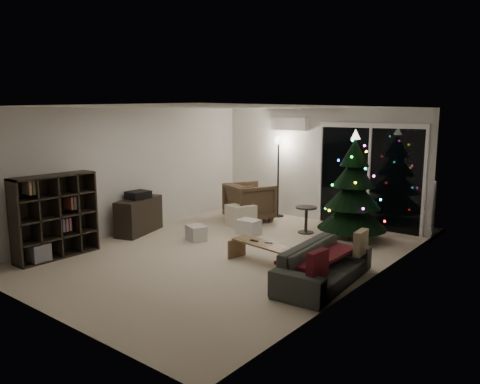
# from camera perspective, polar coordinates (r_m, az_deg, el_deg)

# --- Properties ---
(room) EXTENTS (6.50, 7.51, 2.60)m
(room) POSITION_cam_1_polar(r_m,az_deg,el_deg) (8.89, 6.60, 0.56)
(room) COLOR beige
(room) RESTS_ON ground
(bookshelf) EXTENTS (0.48, 1.43, 1.40)m
(bookshelf) POSITION_cam_1_polar(r_m,az_deg,el_deg) (8.55, -22.18, -2.62)
(bookshelf) COLOR black
(bookshelf) RESTS_ON floor
(media_cabinet) EXTENTS (0.75, 1.21, 0.71)m
(media_cabinet) POSITION_cam_1_polar(r_m,az_deg,el_deg) (9.66, -12.22, -2.85)
(media_cabinet) COLOR black
(media_cabinet) RESTS_ON floor
(stereo) EXTENTS (0.36, 0.42, 0.15)m
(stereo) POSITION_cam_1_polar(r_m,az_deg,el_deg) (9.58, -12.32, -0.34)
(stereo) COLOR black
(stereo) RESTS_ON media_cabinet
(armchair) EXTENTS (1.21, 1.23, 0.86)m
(armchair) POSITION_cam_1_polar(r_m,az_deg,el_deg) (10.49, 1.20, -1.21)
(armchair) COLOR brown
(armchair) RESTS_ON floor
(ottoman) EXTENTS (0.63, 0.63, 0.46)m
(ottoman) POSITION_cam_1_polar(r_m,az_deg,el_deg) (10.05, 0.10, -2.87)
(ottoman) COLOR white
(ottoman) RESTS_ON floor
(cardboard_box_a) EXTENTS (0.48, 0.42, 0.28)m
(cardboard_box_a) POSITION_cam_1_polar(r_m,az_deg,el_deg) (9.01, -5.34, -4.98)
(cardboard_box_a) COLOR silver
(cardboard_box_a) RESTS_ON floor
(cardboard_box_b) EXTENTS (0.43, 0.33, 0.30)m
(cardboard_box_b) POSITION_cam_1_polar(r_m,az_deg,el_deg) (9.38, 1.09, -4.28)
(cardboard_box_b) COLOR silver
(cardboard_box_b) RESTS_ON floor
(side_table) EXTENTS (0.56, 0.56, 0.54)m
(side_table) POSITION_cam_1_polar(r_m,az_deg,el_deg) (9.56, 8.06, -3.37)
(side_table) COLOR black
(side_table) RESTS_ON floor
(floor_lamp) EXTENTS (0.29, 0.29, 1.82)m
(floor_lamp) POSITION_cam_1_polar(r_m,az_deg,el_deg) (10.87, 4.66, 1.71)
(floor_lamp) COLOR black
(floor_lamp) RESTS_ON floor
(sofa) EXTENTS (0.89, 1.96, 0.56)m
(sofa) POSITION_cam_1_polar(r_m,az_deg,el_deg) (6.84, 10.23, -8.72)
(sofa) COLOR #373935
(sofa) RESTS_ON floor
(sofa_throw) EXTENTS (0.60, 1.38, 0.05)m
(sofa_throw) POSITION_cam_1_polar(r_m,az_deg,el_deg) (6.85, 9.52, -7.58)
(sofa_throw) COLOR #4C0B18
(sofa_throw) RESTS_ON sofa
(cushion_a) EXTENTS (0.14, 0.38, 0.37)m
(cushion_a) POSITION_cam_1_polar(r_m,az_deg,el_deg) (7.23, 14.50, -5.98)
(cushion_a) COLOR #978861
(cushion_a) RESTS_ON sofa
(cushion_b) EXTENTS (0.14, 0.37, 0.37)m
(cushion_b) POSITION_cam_1_polar(r_m,az_deg,el_deg) (6.11, 9.44, -8.72)
(cushion_b) COLOR #4C0B18
(cushion_b) RESTS_ON sofa
(coffee_table) EXTENTS (1.14, 0.54, 0.35)m
(coffee_table) POSITION_cam_1_polar(r_m,az_deg,el_deg) (7.63, 2.65, -7.43)
(coffee_table) COLOR brown
(coffee_table) RESTS_ON floor
(remote_a) EXTENTS (0.14, 0.04, 0.02)m
(remote_a) POSITION_cam_1_polar(r_m,az_deg,el_deg) (7.66, 1.75, -5.92)
(remote_a) COLOR black
(remote_a) RESTS_ON coffee_table
(remote_b) EXTENTS (0.13, 0.08, 0.02)m
(remote_b) POSITION_cam_1_polar(r_m,az_deg,el_deg) (7.56, 3.50, -6.16)
(remote_b) COLOR slate
(remote_b) RESTS_ON coffee_table
(christmas_tree) EXTENTS (1.51, 1.51, 2.10)m
(christmas_tree) POSITION_cam_1_polar(r_m,az_deg,el_deg) (9.02, 13.65, 0.71)
(christmas_tree) COLOR black
(christmas_tree) RESTS_ON floor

